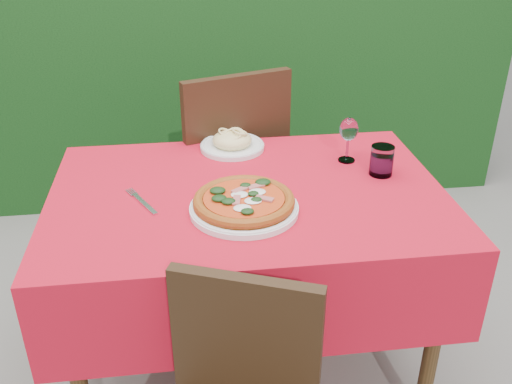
{
  "coord_description": "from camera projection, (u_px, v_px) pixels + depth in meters",
  "views": [
    {
      "loc": [
        -0.18,
        -1.6,
        1.6
      ],
      "look_at": [
        0.02,
        -0.05,
        0.77
      ],
      "focal_mm": 40.0,
      "sensor_mm": 36.0,
      "label": 1
    }
  ],
  "objects": [
    {
      "name": "ground",
      "position": [
        249.0,
        363.0,
        2.18
      ],
      "size": [
        60.0,
        60.0,
        0.0
      ],
      "primitive_type": "plane",
      "color": "#645F5B",
      "rests_on": "ground"
    },
    {
      "name": "hedge",
      "position": [
        214.0,
        31.0,
        3.1
      ],
      "size": [
        3.2,
        0.55,
        1.78
      ],
      "color": "black",
      "rests_on": "ground"
    },
    {
      "name": "pasta_plate",
      "position": [
        232.0,
        143.0,
        2.11
      ],
      "size": [
        0.24,
        0.24,
        0.07
      ],
      "rotation": [
        0.0,
        0.0,
        0.08
      ],
      "color": "silver",
      "rests_on": "dining_table"
    },
    {
      "name": "wine_glass",
      "position": [
        349.0,
        131.0,
        1.97
      ],
      "size": [
        0.07,
        0.07,
        0.16
      ],
      "color": "silver",
      "rests_on": "dining_table"
    },
    {
      "name": "pizza_plate",
      "position": [
        244.0,
        203.0,
        1.7
      ],
      "size": [
        0.34,
        0.34,
        0.06
      ],
      "rotation": [
        0.0,
        0.0,
        0.17
      ],
      "color": "white",
      "rests_on": "dining_table"
    },
    {
      "name": "dining_table",
      "position": [
        248.0,
        231.0,
        1.9
      ],
      "size": [
        1.26,
        0.86,
        0.75
      ],
      "color": "#432B15",
      "rests_on": "ground"
    },
    {
      "name": "chair_far",
      "position": [
        228.0,
        165.0,
        2.42
      ],
      "size": [
        0.56,
        0.56,
        0.99
      ],
      "rotation": [
        0.0,
        0.0,
        3.46
      ],
      "color": "black",
      "rests_on": "ground"
    },
    {
      "name": "fork",
      "position": [
        145.0,
        204.0,
        1.74
      ],
      "size": [
        0.12,
        0.2,
        0.01
      ],
      "primitive_type": "cube",
      "rotation": [
        0.0,
        0.0,
        0.48
      ],
      "color": "silver",
      "rests_on": "dining_table"
    },
    {
      "name": "water_glass",
      "position": [
        382.0,
        162.0,
        1.91
      ],
      "size": [
        0.08,
        0.08,
        0.1
      ],
      "color": "silver",
      "rests_on": "dining_table"
    }
  ]
}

